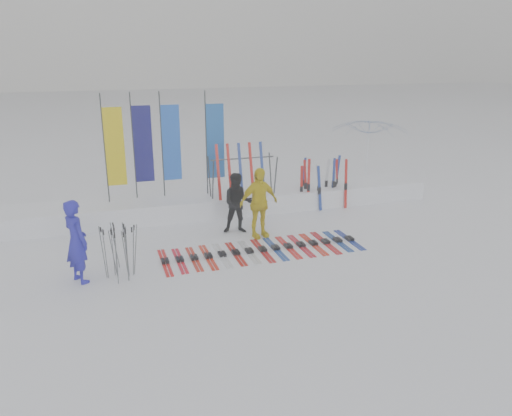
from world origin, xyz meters
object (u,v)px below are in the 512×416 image
object	(u,v)px
tent_canopy	(368,152)
ski_row	(262,250)
ski_rack	(243,171)
person_black	(238,203)
person_yellow	(259,203)
person_blue	(76,241)

from	to	relation	value
tent_canopy	ski_row	world-z (taller)	tent_canopy
ski_row	ski_rack	xyz separation A→B (m)	(0.40, 3.13, 1.35)
person_black	tent_canopy	size ratio (longest dim) A/B	0.60
person_yellow	person_black	bearing A→B (deg)	120.09
person_yellow	ski_rack	size ratio (longest dim) A/B	0.96
person_blue	ski_row	world-z (taller)	person_blue
person_black	person_yellow	bearing A→B (deg)	-36.22
person_yellow	tent_canopy	distance (m)	6.84
person_yellow	ski_row	size ratio (longest dim) A/B	0.38
person_blue	ski_rack	bearing A→B (deg)	-83.38
person_black	ski_row	distance (m)	1.75
person_yellow	tent_canopy	world-z (taller)	tent_canopy
person_blue	person_black	bearing A→B (deg)	-94.82
person_blue	tent_canopy	xyz separation A→B (m)	(10.26, 5.38, 0.35)
ski_row	ski_rack	distance (m)	3.43
person_black	tent_canopy	bearing A→B (deg)	41.93
tent_canopy	person_yellow	bearing A→B (deg)	-144.87
ski_row	ski_rack	bearing A→B (deg)	82.67
tent_canopy	ski_row	size ratio (longest dim) A/B	0.56
person_blue	ski_rack	world-z (taller)	person_blue
tent_canopy	person_blue	bearing A→B (deg)	-152.33
person_black	ski_rack	xyz separation A→B (m)	(0.62, 1.60, 0.52)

